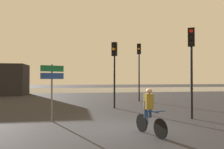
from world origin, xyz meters
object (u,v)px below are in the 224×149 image
traffic_light_far_right (139,62)px  traffic_light_center (114,62)px  traffic_light_near_right (191,56)px  direction_sign_post (52,82)px  cyclist (149,111)px

traffic_light_far_right → traffic_light_center: bearing=78.2°
traffic_light_near_right → traffic_light_center: bearing=-23.6°
traffic_light_center → direction_sign_post: size_ratio=1.67×
traffic_light_far_right → traffic_light_near_right: 8.29m
traffic_light_center → traffic_light_far_right: bearing=-90.5°
traffic_light_far_right → traffic_light_center: traffic_light_far_right is taller
traffic_light_center → cyclist: traffic_light_center is taller
direction_sign_post → cyclist: direction_sign_post is taller
traffic_light_near_right → cyclist: 4.57m
traffic_light_far_right → traffic_light_center: (-2.90, -4.00, -0.39)m
traffic_light_center → cyclist: 7.17m
traffic_light_far_right → cyclist: 11.51m
traffic_light_center → traffic_light_near_right: bearing=160.8°
traffic_light_near_right → traffic_light_far_right: bearing=-58.0°
traffic_light_center → cyclist: bearing=125.3°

